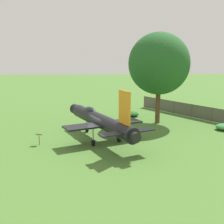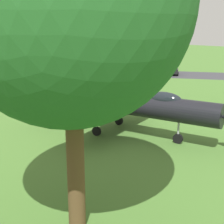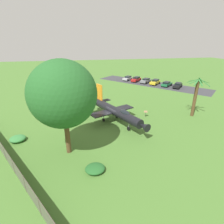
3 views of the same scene
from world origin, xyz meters
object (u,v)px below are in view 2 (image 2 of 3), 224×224
object	(u,v)px
display_jet	(129,103)
info_plaque	(178,106)
parked_car_gray	(107,67)
parked_car_black	(172,69)
parked_car_green	(151,69)
shade_tree	(70,0)
parked_car_silver	(67,66)
parked_car_yellow	(127,68)
parked_car_red	(86,67)

from	to	relation	value
display_jet	info_plaque	bearing A→B (deg)	78.63
info_plaque	parked_car_gray	distance (m)	27.49
parked_car_black	parked_car_green	world-z (taller)	parked_car_black
shade_tree	parked_car_silver	bearing A→B (deg)	154.34
display_jet	parked_car_yellow	distance (m)	30.45
parked_car_black	parked_car_silver	world-z (taller)	parked_car_black
display_jet	parked_car_red	bearing A→B (deg)	131.43
info_plaque	parked_car_green	world-z (taller)	parked_car_green
shade_tree	parked_car_gray	size ratio (longest dim) A/B	2.59
parked_car_gray	parked_car_red	size ratio (longest dim) A/B	1.02
parked_car_green	parked_car_silver	world-z (taller)	parked_car_green
info_plaque	shade_tree	bearing A→B (deg)	-57.96
display_jet	parked_car_green	xyz separation A→B (m)	(-21.53, 20.45, -1.34)
shade_tree	parked_car_yellow	distance (m)	41.12
info_plaque	parked_car_silver	size ratio (longest dim) A/B	0.27
shade_tree	parked_car_gray	bearing A→B (deg)	145.45
parked_car_silver	display_jet	bearing A→B (deg)	25.21
parked_car_black	parked_car_red	world-z (taller)	parked_car_red
parked_car_black	parked_car_yellow	distance (m)	7.03
display_jet	info_plaque	world-z (taller)	display_jet
parked_car_yellow	info_plaque	bearing A→B (deg)	18.65
parked_car_red	display_jet	bearing A→B (deg)	20.63
shade_tree	info_plaque	xyz separation A→B (m)	(-8.35, 13.34, -6.60)
parked_car_yellow	parked_car_silver	size ratio (longest dim) A/B	1.06
info_plaque	parked_car_silver	distance (m)	31.22
parked_car_red	parked_car_black	bearing A→B (deg)	87.01
display_jet	parked_car_gray	xyz separation A→B (m)	(-26.90, 15.87, -1.32)
shade_tree	info_plaque	bearing A→B (deg)	122.04
display_jet	parked_car_red	size ratio (longest dim) A/B	3.17
shade_tree	parked_car_red	bearing A→B (deg)	150.13
info_plaque	parked_car_yellow	world-z (taller)	parked_car_yellow
shade_tree	parked_car_gray	world-z (taller)	shade_tree
shade_tree	parked_car_red	world-z (taller)	shade_tree
parked_car_black	parked_car_yellow	bearing A→B (deg)	-94.20
parked_car_green	parked_car_silver	bearing A→B (deg)	91.05
parked_car_gray	parked_car_silver	distance (m)	6.90
parked_car_silver	parked_car_green	bearing A→B (deg)	85.70
display_jet	parked_car_green	size ratio (longest dim) A/B	3.03
shade_tree	info_plaque	distance (m)	17.07
info_plaque	parked_car_green	xyz separation A→B (m)	(-20.23, 14.60, -0.11)
parked_car_red	parked_car_silver	xyz separation A→B (m)	(-2.50, -2.24, -0.06)
parked_car_black	display_jet	bearing A→B (deg)	-5.73
parked_car_black	parked_car_green	size ratio (longest dim) A/B	0.99
parked_car_gray	parked_car_silver	size ratio (longest dim) A/B	1.04
display_jet	parked_car_black	world-z (taller)	display_jet
parked_car_yellow	parked_car_silver	world-z (taller)	parked_car_yellow
info_plaque	parked_car_red	bearing A→B (deg)	164.80
info_plaque	parked_car_black	distance (m)	24.64
parked_car_silver	parked_car_yellow	bearing A→B (deg)	86.43
parked_car_green	parked_car_silver	xyz separation A→B (m)	(-10.51, -9.17, -0.00)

